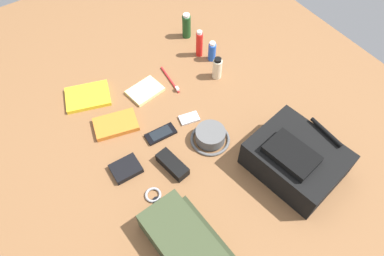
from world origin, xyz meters
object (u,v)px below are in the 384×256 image
at_px(toiletry_pouch, 183,240).
at_px(deodorant_spray, 212,51).
at_px(sunscreen_spray, 199,44).
at_px(toothbrush, 171,81).
at_px(shampoo_bottle, 187,26).
at_px(bucket_hat, 210,136).
at_px(wristwatch, 154,196).
at_px(lotion_bottle, 217,68).
at_px(travel_guidebook, 116,124).
at_px(backpack, 296,159).
at_px(media_player, 189,118).
at_px(cell_phone, 161,134).
at_px(paperback_novel, 88,97).
at_px(sunglasses_case, 172,165).
at_px(wallet, 126,169).
at_px(notepad, 145,91).

bearing_deg(toiletry_pouch, deodorant_spray, 137.91).
relative_size(sunscreen_spray, toothbrush, 0.80).
xyz_separation_m(shampoo_bottle, toothbrush, (0.23, -0.24, -0.06)).
bearing_deg(bucket_hat, wristwatch, -74.85).
bearing_deg(lotion_bottle, bucket_hat, -40.67).
bearing_deg(sunscreen_spray, travel_guidebook, -73.40).
bearing_deg(travel_guidebook, sunscreen_spray, 106.60).
height_order(backpack, media_player, backpack).
xyz_separation_m(travel_guidebook, wristwatch, (0.37, -0.03, -0.00)).
relative_size(backpack, toothbrush, 2.06).
relative_size(cell_phone, wristwatch, 1.85).
bearing_deg(shampoo_bottle, paperback_novel, -80.40).
height_order(deodorant_spray, sunglasses_case, deodorant_spray).
bearing_deg(paperback_novel, lotion_bottle, 68.70).
bearing_deg(sunglasses_case, toiletry_pouch, -34.80).
bearing_deg(sunscreen_spray, toiletry_pouch, -38.15).
distance_m(deodorant_spray, cell_phone, 0.51).
bearing_deg(sunglasses_case, travel_guidebook, -172.36).
distance_m(toiletry_pouch, toothbrush, 0.76).
xyz_separation_m(shampoo_bottle, deodorant_spray, (0.21, 0.01, -0.02)).
height_order(sunscreen_spray, paperback_novel, sunscreen_spray).
height_order(lotion_bottle, cell_phone, lotion_bottle).
relative_size(deodorant_spray, wallet, 0.96).
relative_size(toiletry_pouch, bucket_hat, 1.85).
bearing_deg(shampoo_bottle, travel_guidebook, -61.19).
bearing_deg(media_player, toothbrush, 167.34).
bearing_deg(cell_phone, shampoo_bottle, 136.54).
distance_m(cell_phone, sunglasses_case, 0.16).
xyz_separation_m(deodorant_spray, toothbrush, (0.02, -0.25, -0.04)).
height_order(lotion_bottle, toothbrush, lotion_bottle).
distance_m(bucket_hat, paperback_novel, 0.59).
bearing_deg(cell_phone, wallet, -70.25).
relative_size(sunscreen_spray, travel_guidebook, 0.71).
bearing_deg(notepad, shampoo_bottle, 111.23).
xyz_separation_m(backpack, wallet, (-0.35, -0.54, -0.06)).
bearing_deg(notepad, toiletry_pouch, -28.15).
distance_m(backpack, deodorant_spray, 0.68).
height_order(toiletry_pouch, deodorant_spray, deodorant_spray).
bearing_deg(toothbrush, travel_guidebook, -75.39).
height_order(travel_guidebook, notepad, travel_guidebook).
height_order(bucket_hat, wristwatch, bucket_hat).
xyz_separation_m(shampoo_bottle, cell_phone, (0.46, -0.43, -0.06)).
bearing_deg(toiletry_pouch, lotion_bottle, 135.34).
distance_m(sunscreen_spray, lotion_bottle, 0.17).
height_order(bucket_hat, sunglasses_case, bucket_hat).
distance_m(cell_phone, notepad, 0.25).
xyz_separation_m(shampoo_bottle, wristwatch, (0.68, -0.60, -0.06)).
xyz_separation_m(cell_phone, wallet, (0.07, -0.20, 0.01)).
bearing_deg(paperback_novel, sunscreen_spray, 85.13).
relative_size(toiletry_pouch, deodorant_spray, 2.90).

